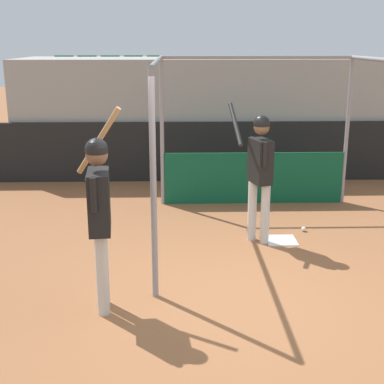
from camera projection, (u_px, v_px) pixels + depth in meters
name	position (u px, v px, depth m)	size (l,w,h in m)	color
ground_plane	(233.00, 304.00, 6.01)	(60.00, 60.00, 0.00)	#935B38
outfield_wall	(207.00, 152.00, 11.18)	(24.00, 0.12, 1.24)	black
bleacher_section	(204.00, 113.00, 12.22)	(8.15, 2.40, 2.52)	#9E9E99
batting_cage	(262.00, 147.00, 8.66)	(3.34, 3.73, 2.62)	gray
home_plate	(281.00, 240.00, 7.90)	(0.44, 0.44, 0.02)	white
player_batter	(259.00, 166.00, 7.59)	(0.59, 0.77, 1.98)	silver
player_waiting	(99.00, 207.00, 5.59)	(0.55, 0.80, 2.19)	silver
baseball	(304.00, 229.00, 8.28)	(0.07, 0.07, 0.07)	white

